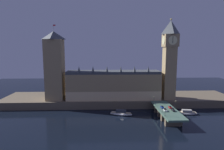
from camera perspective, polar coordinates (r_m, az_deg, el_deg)
name	(u,v)px	position (r m, az deg, el deg)	size (l,w,h in m)	color
ground_plane	(122,117)	(151.44, 3.08, -12.55)	(400.00, 400.00, 0.00)	black
embankment	(119,99)	(187.44, 2.02, -7.42)	(220.00, 42.00, 6.87)	brown
parliament_hall	(113,85)	(174.85, 0.44, -3.00)	(85.38, 19.76, 31.33)	#9E845B
clock_tower	(170,58)	(178.01, 17.15, 5.11)	(12.72, 12.83, 72.88)	#9E845B
victoria_tower	(55,66)	(177.26, -17.06, 2.68)	(15.69, 15.69, 67.74)	#9E845B
bridge	(167,112)	(152.00, 16.42, -10.86)	(13.76, 46.00, 7.41)	#476656
car_northbound_lead	(162,107)	(152.69, 15.03, -9.42)	(1.94, 4.40, 1.58)	navy
car_northbound_trail	(165,110)	(145.83, 15.91, -10.28)	(2.08, 4.08, 1.55)	silver
car_southbound_lead	(173,110)	(147.93, 18.16, -10.15)	(1.90, 4.77, 1.35)	black
car_southbound_trail	(170,107)	(154.17, 17.26, -9.34)	(1.93, 4.04, 1.55)	red
pedestrian_near_rail	(162,111)	(142.54, 15.06, -10.60)	(0.38, 0.38, 1.71)	black
pedestrian_mid_walk	(174,107)	(154.73, 18.38, -9.23)	(0.38, 0.38, 1.85)	black
pedestrian_far_rail	(155,104)	(159.41, 13.11, -8.54)	(0.38, 0.38, 1.75)	black
street_lamp_near	(165,110)	(134.75, 15.88, -10.34)	(1.34, 0.60, 6.36)	#2D3333
street_lamp_mid	(176,104)	(152.15, 18.85, -8.27)	(1.34, 0.60, 6.74)	#2D3333
street_lamp_far	(154,99)	(161.81, 12.67, -7.15)	(1.34, 0.60, 6.40)	#2D3333
boat_upstream	(121,113)	(153.81, 2.76, -11.56)	(18.52, 8.95, 4.57)	white
boat_downstream	(187,113)	(167.13, 21.82, -10.62)	(17.25, 7.22, 3.93)	white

